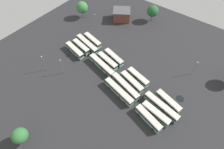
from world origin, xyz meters
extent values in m
plane|color=#28282B|center=(0.00, 0.00, 0.00)|extent=(128.62, 128.62, 0.00)
cube|color=silver|center=(-25.27, -0.90, 1.80)|extent=(11.80, 5.33, 3.00)
cube|color=beige|center=(-25.27, -0.90, 3.37)|extent=(11.30, 5.02, 0.14)
cube|color=black|center=(-25.27, -0.90, 2.28)|extent=(11.87, 5.38, 0.96)
cube|color=#2D8C4C|center=(-25.27, -0.90, 0.96)|extent=(11.87, 5.38, 0.60)
cube|color=black|center=(-19.68, -2.37, 2.38)|extent=(0.57, 1.98, 1.10)
cylinder|color=black|center=(-21.52, -0.71, 0.50)|extent=(1.04, 0.54, 1.00)
cylinder|color=black|center=(-22.10, -2.91, 0.50)|extent=(1.04, 0.54, 1.00)
cylinder|color=black|center=(-28.44, 1.12, 0.50)|extent=(1.04, 0.54, 1.00)
cylinder|color=black|center=(-29.02, -1.09, 0.50)|extent=(1.04, 0.54, 1.00)
cube|color=silver|center=(-24.16, 2.84, 1.80)|extent=(15.69, 5.22, 3.00)
cube|color=beige|center=(-24.16, 2.84, 3.37)|extent=(15.05, 4.91, 0.14)
cube|color=black|center=(-24.16, 2.84, 2.28)|extent=(15.78, 5.27, 0.96)
cube|color=#2D8C4C|center=(-24.16, 2.84, 0.96)|extent=(15.78, 5.27, 0.60)
cube|color=black|center=(-16.52, 1.44, 2.38)|extent=(0.42, 2.01, 1.10)
cube|color=#47474C|center=(-25.84, 3.14, 1.80)|extent=(1.34, 2.65, 2.88)
cylinder|color=black|center=(-19.23, 3.09, 0.50)|extent=(1.04, 0.47, 1.00)
cylinder|color=black|center=(-19.64, 0.85, 0.50)|extent=(1.04, 0.47, 1.00)
cylinder|color=black|center=(-28.69, 4.82, 0.50)|extent=(1.04, 0.47, 1.00)
cylinder|color=black|center=(-29.09, 2.58, 0.50)|extent=(1.04, 0.47, 1.00)
cube|color=silver|center=(-23.91, 6.84, 1.80)|extent=(12.40, 4.24, 3.00)
cube|color=beige|center=(-23.91, 6.84, 3.37)|extent=(11.88, 3.98, 0.14)
cube|color=black|center=(-23.91, 6.84, 2.28)|extent=(12.46, 4.29, 0.96)
cube|color=#2D8C4C|center=(-23.91, 6.84, 0.96)|extent=(12.46, 4.29, 0.60)
cube|color=black|center=(-17.88, 5.95, 2.38)|extent=(0.36, 2.02, 1.10)
cylinder|color=black|center=(-20.01, 7.41, 0.50)|extent=(1.03, 0.44, 1.00)
cylinder|color=black|center=(-20.35, 5.16, 0.50)|extent=(1.03, 0.44, 1.00)
cylinder|color=black|center=(-27.47, 8.53, 0.50)|extent=(1.03, 0.44, 1.00)
cylinder|color=black|center=(-27.80, 6.28, 0.50)|extent=(1.03, 0.44, 1.00)
cube|color=silver|center=(-22.67, 10.26, 1.80)|extent=(12.20, 5.40, 3.00)
cube|color=beige|center=(-22.67, 10.26, 3.37)|extent=(11.69, 5.09, 0.14)
cube|color=black|center=(-22.67, 10.26, 2.28)|extent=(12.27, 5.46, 0.96)
cube|color=#2D8C4C|center=(-22.67, 10.26, 0.96)|extent=(12.27, 5.46, 0.60)
cube|color=black|center=(-16.87, 8.75, 2.38)|extent=(0.57, 1.98, 1.10)
cylinder|color=black|center=(-18.80, 10.42, 0.50)|extent=(1.04, 0.54, 1.00)
cylinder|color=black|center=(-19.37, 8.22, 0.50)|extent=(1.04, 0.54, 1.00)
cylinder|color=black|center=(-25.98, 12.29, 0.50)|extent=(1.04, 0.54, 1.00)
cylinder|color=black|center=(-26.55, 10.09, 0.50)|extent=(1.04, 0.54, 1.00)
cube|color=silver|center=(-9.07, -3.96, 1.80)|extent=(11.55, 4.89, 3.00)
cube|color=beige|center=(-9.07, -3.96, 3.37)|extent=(11.06, 4.60, 0.14)
cube|color=black|center=(-9.07, -3.96, 2.28)|extent=(11.61, 4.94, 0.96)
cube|color=#2D8C4C|center=(-9.07, -3.96, 0.96)|extent=(11.61, 4.94, 0.60)
cube|color=black|center=(-3.55, -5.20, 2.38)|extent=(0.50, 1.99, 1.10)
cylinder|color=black|center=(-5.41, -3.61, 0.50)|extent=(1.04, 0.51, 1.00)
cylinder|color=black|center=(-5.91, -5.84, 0.50)|extent=(1.04, 0.51, 1.00)
cylinder|color=black|center=(-12.23, -2.08, 0.50)|extent=(1.04, 0.51, 1.00)
cylinder|color=black|center=(-12.73, -4.30, 0.50)|extent=(1.04, 0.51, 1.00)
cube|color=silver|center=(-8.37, -0.12, 1.80)|extent=(12.53, 5.42, 3.00)
cube|color=beige|center=(-8.37, -0.12, 3.37)|extent=(12.00, 5.11, 0.14)
cube|color=black|center=(-8.37, -0.12, 2.28)|extent=(12.60, 5.48, 0.96)
cube|color=#2D8C4C|center=(-8.37, -0.12, 0.96)|extent=(12.60, 5.48, 0.60)
cube|color=black|center=(-2.40, -1.64, 2.38)|extent=(0.56, 1.98, 1.10)
cylinder|color=black|center=(-4.39, 0.04, 0.50)|extent=(1.04, 0.54, 1.00)
cylinder|color=black|center=(-4.95, -2.16, 0.50)|extent=(1.04, 0.54, 1.00)
cylinder|color=black|center=(-11.78, 1.92, 0.50)|extent=(1.04, 0.54, 1.00)
cylinder|color=black|center=(-12.34, -0.29, 0.50)|extent=(1.04, 0.54, 1.00)
cube|color=silver|center=(-7.36, 3.51, 1.80)|extent=(15.63, 6.22, 3.00)
cube|color=beige|center=(-7.36, 3.51, 3.37)|extent=(14.98, 5.87, 0.14)
cube|color=black|center=(-7.36, 3.51, 2.28)|extent=(15.72, 6.27, 0.96)
cube|color=#2D8C4C|center=(-7.36, 3.51, 0.96)|extent=(15.72, 6.27, 0.60)
cube|color=black|center=(0.16, 1.60, 2.38)|extent=(0.56, 1.98, 1.10)
cube|color=#47474C|center=(-9.01, 3.93, 1.80)|extent=(1.49, 2.67, 2.88)
cylinder|color=black|center=(-2.42, 3.43, 0.50)|extent=(1.04, 0.54, 1.00)
cylinder|color=black|center=(-2.98, 1.22, 0.50)|extent=(1.04, 0.54, 1.00)
cylinder|color=black|center=(-11.74, 5.80, 0.50)|extent=(1.04, 0.54, 1.00)
cylinder|color=black|center=(-12.30, 3.59, 0.50)|extent=(1.04, 0.54, 1.00)
cube|color=silver|center=(-6.76, 7.21, 1.80)|extent=(15.68, 5.63, 3.00)
cube|color=beige|center=(-6.76, 7.21, 3.37)|extent=(15.03, 5.31, 0.14)
cube|color=black|center=(-6.76, 7.21, 2.28)|extent=(15.76, 5.68, 0.96)
cube|color=#2D8C4C|center=(-6.76, 7.21, 0.96)|extent=(15.76, 5.68, 0.60)
cube|color=black|center=(0.84, 5.60, 2.38)|extent=(0.48, 2.00, 1.10)
cube|color=#47474C|center=(-8.43, 7.56, 1.80)|extent=(1.40, 2.66, 2.88)
cylinder|color=black|center=(-1.82, 7.33, 0.50)|extent=(1.04, 0.50, 1.00)
cylinder|color=black|center=(-2.29, 5.10, 0.50)|extent=(1.04, 0.50, 1.00)
cylinder|color=black|center=(-11.22, 9.32, 0.50)|extent=(1.04, 0.50, 1.00)
cylinder|color=black|center=(-11.70, 7.09, 0.50)|extent=(1.04, 0.50, 1.00)
cube|color=silver|center=(6.72, -7.16, 1.80)|extent=(12.05, 5.13, 3.00)
cube|color=beige|center=(6.72, -7.16, 3.37)|extent=(11.54, 4.83, 0.14)
cube|color=black|center=(6.72, -7.16, 2.28)|extent=(12.11, 5.18, 0.96)
cube|color=#2D8C4C|center=(6.72, -7.16, 0.96)|extent=(12.11, 5.18, 0.60)
cube|color=black|center=(12.47, -8.52, 2.38)|extent=(0.53, 1.99, 1.10)
cylinder|color=black|center=(10.54, -6.89, 0.50)|extent=(1.04, 0.52, 1.00)
cylinder|color=black|center=(10.02, -9.11, 0.50)|extent=(1.04, 0.52, 1.00)
cylinder|color=black|center=(3.43, -5.21, 0.50)|extent=(1.04, 0.52, 1.00)
cylinder|color=black|center=(2.90, -7.42, 0.50)|extent=(1.04, 0.52, 1.00)
cube|color=silver|center=(7.72, -3.45, 1.80)|extent=(12.23, 4.77, 3.00)
cube|color=beige|center=(7.72, -3.45, 3.37)|extent=(11.72, 4.48, 0.14)
cube|color=black|center=(7.72, -3.45, 2.28)|extent=(12.30, 4.81, 0.96)
cube|color=#2D8C4C|center=(7.72, -3.45, 0.96)|extent=(12.30, 4.81, 0.60)
cube|color=black|center=(13.60, -4.62, 2.38)|extent=(0.45, 2.00, 1.10)
cylinder|color=black|center=(11.58, -3.06, 0.50)|extent=(1.04, 0.49, 1.00)
cylinder|color=black|center=(11.14, -5.29, 0.50)|extent=(1.04, 0.49, 1.00)
cylinder|color=black|center=(4.30, -1.61, 0.50)|extent=(1.04, 0.49, 1.00)
cylinder|color=black|center=(3.85, -3.84, 0.50)|extent=(1.04, 0.49, 1.00)
cube|color=silver|center=(8.18, 0.28, 1.80)|extent=(15.68, 5.65, 3.00)
cube|color=beige|center=(8.18, 0.28, 3.37)|extent=(15.03, 5.32, 0.14)
cube|color=black|center=(8.18, 0.28, 2.28)|extent=(15.76, 5.70, 0.96)
cube|color=#2D8C4C|center=(8.18, 0.28, 0.96)|extent=(15.76, 5.70, 0.60)
cube|color=black|center=(15.78, -1.34, 2.38)|extent=(0.48, 2.00, 1.10)
cube|color=#47474C|center=(6.52, 0.63, 1.80)|extent=(1.41, 2.66, 2.88)
cylinder|color=black|center=(13.12, 0.39, 0.50)|extent=(1.04, 0.50, 1.00)
cylinder|color=black|center=(12.65, -1.84, 0.50)|extent=(1.04, 0.50, 1.00)
cylinder|color=black|center=(3.72, 2.39, 0.50)|extent=(1.04, 0.50, 1.00)
cylinder|color=black|center=(3.25, 0.16, 0.50)|extent=(1.04, 0.50, 1.00)
cube|color=silver|center=(23.07, -10.35, 1.80)|extent=(12.19, 4.92, 3.00)
cube|color=beige|center=(23.07, -10.35, 3.37)|extent=(11.69, 4.63, 0.14)
cube|color=black|center=(23.07, -10.35, 2.28)|extent=(12.26, 4.97, 0.96)
cube|color=#2D8C4C|center=(23.07, -10.35, 0.96)|extent=(12.26, 4.97, 0.60)
cube|color=black|center=(28.92, -11.60, 2.38)|extent=(0.48, 2.00, 1.10)
cylinder|color=black|center=(26.92, -10.01, 0.50)|extent=(1.04, 0.50, 1.00)
cylinder|color=black|center=(26.45, -12.24, 0.50)|extent=(1.04, 0.50, 1.00)
cylinder|color=black|center=(19.69, -8.46, 0.50)|extent=(1.04, 0.50, 1.00)
cylinder|color=black|center=(19.21, -10.69, 0.50)|extent=(1.04, 0.50, 1.00)
cube|color=silver|center=(23.40, -6.47, 1.80)|extent=(15.67, 5.66, 3.00)
cube|color=beige|center=(23.40, -6.47, 3.37)|extent=(15.03, 5.34, 0.14)
cube|color=black|center=(23.40, -6.47, 2.28)|extent=(15.76, 5.72, 0.96)
cube|color=#2D8C4C|center=(23.40, -6.47, 0.96)|extent=(15.76, 5.72, 0.60)
cube|color=black|center=(31.00, -8.10, 2.38)|extent=(0.48, 2.00, 1.10)
cube|color=#47474C|center=(21.73, -6.11, 1.80)|extent=(1.41, 2.66, 2.88)
cylinder|color=black|center=(28.34, -6.36, 0.50)|extent=(1.04, 0.50, 1.00)
cylinder|color=black|center=(27.86, -8.59, 0.50)|extent=(1.04, 0.50, 1.00)
cylinder|color=black|center=(18.94, -4.35, 0.50)|extent=(1.04, 0.50, 1.00)
cylinder|color=black|center=(18.47, -6.58, 0.50)|extent=(1.04, 0.50, 1.00)
cube|color=silver|center=(24.47, -3.13, 1.80)|extent=(11.62, 4.55, 3.00)
cube|color=beige|center=(24.47, -3.13, 3.37)|extent=(11.13, 4.27, 0.14)
cube|color=black|center=(24.47, -3.13, 2.28)|extent=(11.68, 4.59, 0.96)
cube|color=#2D8C4C|center=(24.47, -3.13, 0.96)|extent=(11.68, 4.59, 0.60)
cube|color=black|center=(30.06, -4.19, 2.38)|extent=(0.44, 2.01, 1.10)
cylinder|color=black|center=(28.14, -2.67, 0.50)|extent=(1.04, 0.48, 1.00)
cylinder|color=black|center=(27.72, -4.91, 0.50)|extent=(1.04, 0.48, 1.00)
cylinder|color=black|center=(21.22, -1.36, 0.50)|extent=(1.04, 0.48, 1.00)
cylinder|color=black|center=(20.80, -3.60, 0.50)|extent=(1.04, 0.48, 1.00)
cube|color=silver|center=(25.24, 0.71, 1.80)|extent=(12.60, 4.86, 3.00)
cube|color=beige|center=(25.24, 0.71, 3.37)|extent=(12.08, 4.57, 0.14)
cube|color=black|center=(25.24, 0.71, 2.28)|extent=(12.67, 4.91, 0.96)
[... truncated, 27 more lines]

